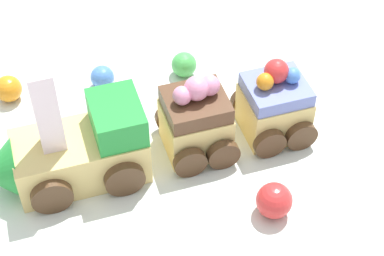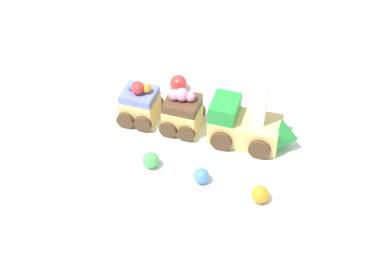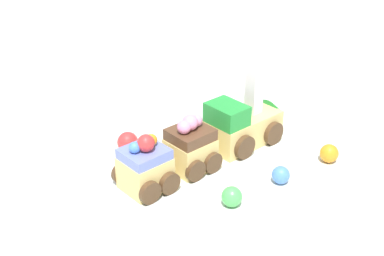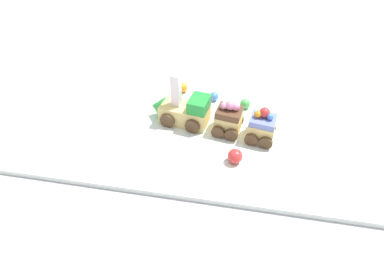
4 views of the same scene
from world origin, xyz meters
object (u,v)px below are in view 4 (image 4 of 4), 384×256
cake_car_blueberry (262,128)px  gumball_blue (214,96)px  cake_train_locomotive (181,110)px  gumball_green (245,104)px  cake_car_chocolate (229,120)px  gumball_red (235,156)px  gumball_orange (183,88)px

cake_car_blueberry → gumball_blue: cake_car_blueberry is taller
cake_train_locomotive → gumball_green: 0.16m
gumball_green → gumball_blue: (0.08, -0.02, -0.00)m
cake_car_chocolate → gumball_red: size_ratio=2.65×
cake_car_chocolate → gumball_green: cake_car_chocolate is taller
cake_train_locomotive → gumball_red: size_ratio=4.84×
gumball_red → cake_car_chocolate: bearing=-77.1°
gumball_green → gumball_blue: bearing=-14.7°
gumball_red → cake_car_blueberry: bearing=-121.7°
cake_train_locomotive → gumball_red: 0.17m
gumball_red → cake_train_locomotive: bearing=-40.6°
cake_car_blueberry → gumball_green: cake_car_blueberry is taller
cake_car_chocolate → gumball_red: cake_car_chocolate is taller
cake_train_locomotive → cake_car_blueberry: bearing=-180.0°
cake_car_chocolate → gumball_orange: (0.13, -0.14, -0.02)m
cake_train_locomotive → gumball_green: bearing=-142.9°
gumball_green → gumball_blue: gumball_green is taller
cake_train_locomotive → gumball_green: (-0.15, -0.08, -0.02)m
cake_car_blueberry → gumball_green: (0.04, -0.11, -0.02)m
cake_car_chocolate → cake_car_blueberry: 0.07m
cake_train_locomotive → cake_car_blueberry: (-0.18, 0.03, -0.00)m
gumball_green → cake_train_locomotive: bearing=27.4°
cake_train_locomotive → gumball_red: bearing=149.1°
cake_train_locomotive → cake_car_chocolate: size_ratio=1.83×
cake_train_locomotive → gumball_blue: cake_train_locomotive is taller
cake_car_chocolate → gumball_green: (-0.04, -0.09, -0.02)m
cake_car_blueberry → gumball_red: bearing=68.0°
cake_car_blueberry → gumball_blue: size_ratio=3.30×
gumball_orange → gumball_blue: 0.09m
cake_train_locomotive → cake_car_chocolate: bearing=-179.9°
cake_train_locomotive → cake_car_blueberry: size_ratio=1.87×
gumball_blue → cake_car_chocolate: bearing=110.8°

